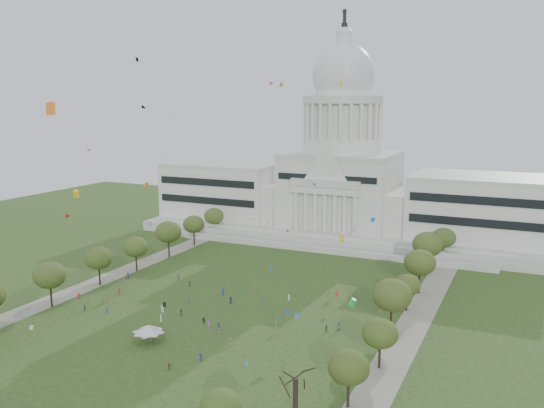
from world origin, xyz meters
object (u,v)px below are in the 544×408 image
Objects in this scene: event_tent at (148,328)px; person_0 at (339,326)px; capitol at (341,182)px; big_bare_tree at (296,375)px.

event_tent reaches higher than person_0.
big_bare_tree is at bearing -74.98° from capitol.
event_tent is at bearing -105.48° from person_0.
event_tent is 5.01× the size of person_0.
capitol is at bearing 148.76° from person_0.
big_bare_tree is 47.43m from event_tent.
person_0 is at bearing 97.91° from big_bare_tree.
event_tent is (-43.93, 17.07, -5.38)m from big_bare_tree.
capitol is 15.88× the size of event_tent.
capitol reaches higher than person_0.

